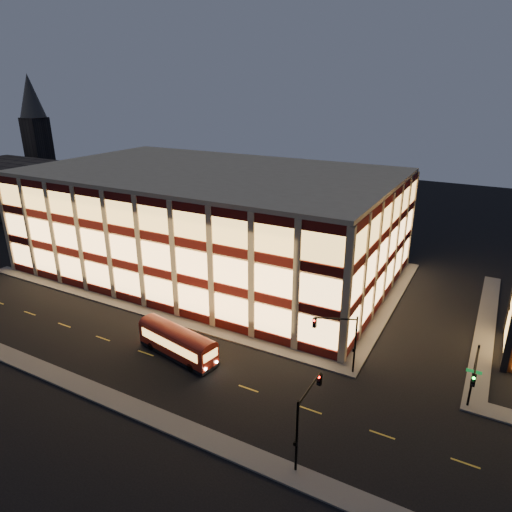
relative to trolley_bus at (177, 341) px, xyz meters
The scene contains 12 objects.
ground 8.78m from the trolley_bus, 146.56° to the left, with size 200.00×200.00×0.00m, color black.
sidewalk_office_south 11.81m from the trolley_bus, 150.57° to the left, with size 54.00×2.00×0.15m, color #514F4C.
sidewalk_office_east 26.94m from the trolley_bus, 53.96° to the left, with size 2.00×30.00×0.15m, color #514F4C.
sidewalk_tower_west 34.56m from the trolley_bus, 39.03° to the left, with size 2.00×30.00×0.15m, color #514F4C.
sidewalk_near 11.07m from the trolley_bus, 131.02° to the right, with size 100.00×2.00×0.15m, color #514F4C.
office_building 24.52m from the trolley_bus, 114.99° to the left, with size 50.45×30.45×14.50m.
church_tower 89.51m from the trolley_bus, 149.90° to the left, with size 5.00×5.00×18.00m, color #2D2621.
church_spire 91.71m from the trolley_bus, 149.90° to the left, with size 6.00×6.00×10.00m, color #4C473F.
traffic_signal_far 16.01m from the trolley_bus, 18.34° to the left, with size 3.79×1.87×6.00m.
traffic_signal_right 26.74m from the trolley_bus, ahead, with size 1.20×4.37×6.00m.
traffic_signal_near 17.65m from the trolley_bus, 21.07° to the right, with size 0.32×4.45×6.00m.
trolley_bus is the anchor object (origin of this frame).
Camera 1 is at (32.91, -35.57, 25.64)m, focal length 32.00 mm.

